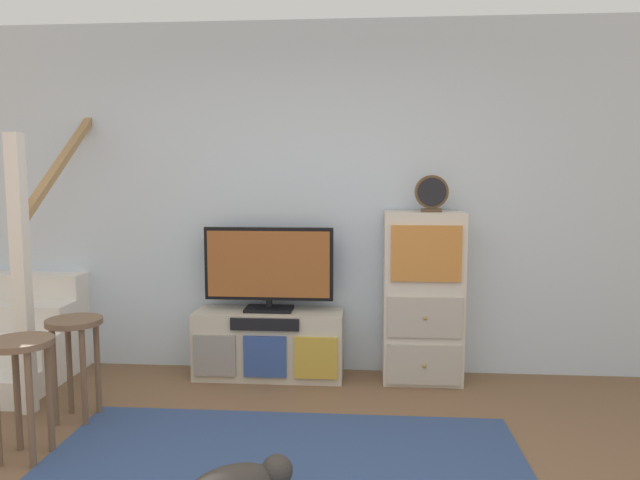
# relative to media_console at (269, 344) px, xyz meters

# --- Properties ---
(back_wall) EXTENTS (6.40, 0.12, 2.70)m
(back_wall) POSITION_rel_media_console_xyz_m (0.30, 0.27, 1.09)
(back_wall) COLOR silver
(back_wall) RESTS_ON ground_plane
(media_console) EXTENTS (1.12, 0.38, 0.51)m
(media_console) POSITION_rel_media_console_xyz_m (0.00, 0.00, 0.00)
(media_console) COLOR #BCB29E
(media_console) RESTS_ON ground_plane
(television) EXTENTS (0.98, 0.22, 0.64)m
(television) POSITION_rel_media_console_xyz_m (0.00, 0.02, 0.59)
(television) COLOR black
(television) RESTS_ON media_console
(side_cabinet) EXTENTS (0.58, 0.38, 1.27)m
(side_cabinet) POSITION_rel_media_console_xyz_m (1.16, 0.01, 0.38)
(side_cabinet) COLOR beige
(side_cabinet) RESTS_ON ground_plane
(desk_clock) EXTENTS (0.24, 0.08, 0.27)m
(desk_clock) POSITION_rel_media_console_xyz_m (1.20, -0.00, 1.15)
(desk_clock) COLOR #4C3823
(desk_clock) RESTS_ON side_cabinet
(staircase) EXTENTS (1.00, 1.36, 2.20)m
(staircase) POSITION_rel_media_console_xyz_m (-1.94, 0.01, 0.11)
(staircase) COLOR silver
(staircase) RESTS_ON ground_plane
(bar_stool_near) EXTENTS (0.34, 0.34, 0.67)m
(bar_stool_near) POSITION_rel_media_console_xyz_m (-1.11, -1.39, 0.24)
(bar_stool_near) COLOR brown
(bar_stool_near) RESTS_ON ground_plane
(bar_stool_far) EXTENTS (0.34, 0.34, 0.65)m
(bar_stool_far) POSITION_rel_media_console_xyz_m (-1.08, -0.87, 0.23)
(bar_stool_far) COLOR brown
(bar_stool_far) RESTS_ON ground_plane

